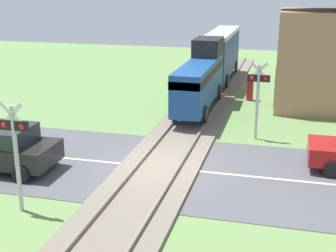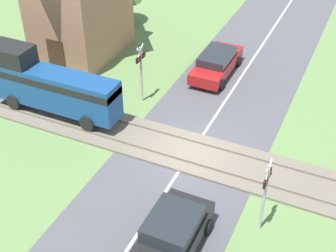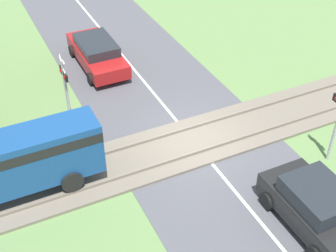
# 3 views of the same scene
# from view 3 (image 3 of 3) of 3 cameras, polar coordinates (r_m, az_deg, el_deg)

# --- Properties ---
(ground_plane) EXTENTS (60.00, 60.00, 0.00)m
(ground_plane) POSITION_cam_3_polar(r_m,az_deg,el_deg) (18.29, 3.23, -2.04)
(ground_plane) COLOR #66894C
(road_surface) EXTENTS (48.00, 6.40, 0.02)m
(road_surface) POSITION_cam_3_polar(r_m,az_deg,el_deg) (18.29, 3.23, -2.02)
(road_surface) COLOR #515156
(road_surface) RESTS_ON ground_plane
(track_bed) EXTENTS (2.80, 48.00, 0.24)m
(track_bed) POSITION_cam_3_polar(r_m,az_deg,el_deg) (18.25, 3.24, -1.88)
(track_bed) COLOR #756B5B
(track_bed) RESTS_ON ground_plane
(car_near_crossing) EXTENTS (3.71, 2.00, 1.57)m
(car_near_crossing) POSITION_cam_3_polar(r_m,az_deg,el_deg) (15.42, 17.57, -9.28)
(car_near_crossing) COLOR black
(car_near_crossing) RESTS_ON ground_plane
(car_far_side) EXTENTS (4.54, 1.91, 1.38)m
(car_far_side) POSITION_cam_3_polar(r_m,az_deg,el_deg) (23.04, -8.65, 8.84)
(car_far_side) COLOR #A81919
(car_far_side) RESTS_ON ground_plane
(crossing_signal_east_approach) EXTENTS (0.90, 0.18, 3.23)m
(crossing_signal_east_approach) POSITION_cam_3_polar(r_m,az_deg,el_deg) (18.25, -12.40, 4.94)
(crossing_signal_east_approach) COLOR #B7B7B7
(crossing_signal_east_approach) RESTS_ON ground_plane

